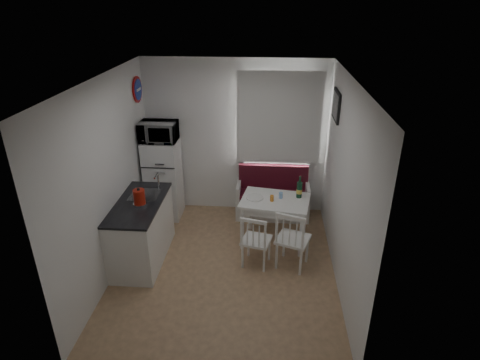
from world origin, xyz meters
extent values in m
cube|color=#906F4D|center=(0.00, 0.00, 0.00)|extent=(3.00, 3.50, 0.02)
cube|color=white|center=(0.00, 0.00, 2.60)|extent=(3.00, 3.50, 0.02)
cube|color=white|center=(0.00, 1.75, 1.30)|extent=(3.00, 0.02, 2.60)
cube|color=white|center=(0.00, -1.75, 1.30)|extent=(3.00, 0.02, 2.60)
cube|color=white|center=(-1.50, 0.00, 1.30)|extent=(0.02, 3.50, 2.60)
cube|color=white|center=(1.50, 0.00, 1.30)|extent=(0.02, 3.50, 2.60)
cube|color=white|center=(0.70, 1.72, 1.62)|extent=(1.22, 0.06, 1.47)
cube|color=white|center=(0.70, 1.65, 1.68)|extent=(1.35, 0.02, 1.50)
cube|color=white|center=(-1.20, 0.15, 0.43)|extent=(0.60, 1.30, 0.86)
cube|color=black|center=(-1.20, 0.15, 0.89)|extent=(0.62, 1.32, 0.03)
cube|color=#99999E|center=(-1.18, 0.40, 0.85)|extent=(0.40, 0.40, 0.10)
cylinder|color=silver|center=(-1.02, 0.58, 1.03)|extent=(0.02, 0.02, 0.26)
cylinder|color=navy|center=(-1.47, 1.45, 2.15)|extent=(0.03, 0.40, 0.40)
cube|color=black|center=(1.48, 1.10, 2.05)|extent=(0.04, 0.52, 0.42)
cube|color=white|center=(0.64, 1.48, 0.17)|extent=(1.22, 0.47, 0.34)
cube|color=#531220|center=(0.64, 1.48, 0.39)|extent=(1.16, 0.43, 0.11)
cube|color=#531220|center=(0.64, 1.66, 0.66)|extent=(1.16, 0.09, 0.43)
cube|color=white|center=(0.67, 0.70, 0.72)|extent=(1.08, 0.83, 0.04)
cube|color=white|center=(0.67, 0.70, 0.64)|extent=(0.96, 0.72, 0.12)
cylinder|color=white|center=(0.67, 0.70, 0.35)|extent=(0.06, 0.06, 0.70)
cube|color=white|center=(0.42, 0.13, 0.39)|extent=(0.45, 0.44, 0.04)
cube|color=white|center=(0.42, -0.04, 0.61)|extent=(0.36, 0.12, 0.40)
cube|color=white|center=(0.92, 0.13, 0.43)|extent=(0.53, 0.52, 0.04)
cube|color=white|center=(0.92, -0.05, 0.67)|extent=(0.39, 0.17, 0.44)
cube|color=white|center=(-1.18, 1.40, 0.68)|extent=(0.54, 0.54, 1.36)
imported|color=white|center=(-1.18, 1.35, 1.52)|extent=(0.58, 0.39, 0.32)
cylinder|color=#A81B0D|center=(-1.15, 0.09, 1.02)|extent=(0.18, 0.18, 0.25)
cylinder|color=orange|center=(0.62, 0.65, 0.78)|extent=(0.05, 0.05, 0.09)
cylinder|color=#91BEF6|center=(0.75, 0.75, 0.78)|extent=(0.06, 0.06, 0.09)
cylinder|color=white|center=(0.37, 0.72, 0.74)|extent=(0.25, 0.25, 0.02)
camera|label=1|loc=(0.54, -4.53, 3.49)|focal=30.00mm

